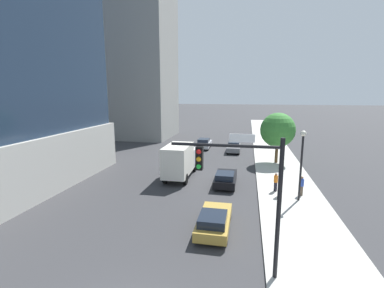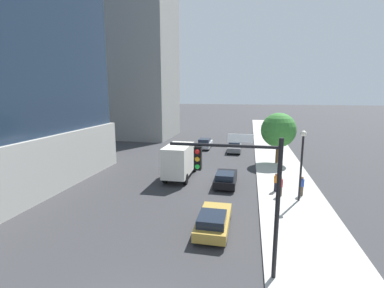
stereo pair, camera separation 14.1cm
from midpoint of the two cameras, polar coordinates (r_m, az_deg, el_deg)
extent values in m
cube|color=#B2AFA8|center=(29.07, 18.25, -6.80)|extent=(5.28, 120.00, 0.15)
cube|color=gray|center=(55.26, -11.24, 18.74)|extent=(12.46, 12.23, 33.05)
cube|color=gold|center=(51.37, -8.91, 24.15)|extent=(0.90, 0.90, 41.30)
cylinder|color=black|center=(13.00, 17.17, -13.03)|extent=(0.20, 0.20, 6.48)
cylinder|color=black|center=(12.13, 6.50, -0.31)|extent=(4.83, 0.14, 0.14)
cube|color=black|center=(12.40, 1.22, -2.96)|extent=(0.32, 0.36, 1.05)
sphere|color=red|center=(12.15, 1.06, -1.60)|extent=(0.22, 0.22, 0.22)
sphere|color=orange|center=(12.22, 1.06, -3.16)|extent=(0.22, 0.22, 0.22)
sphere|color=green|center=(12.31, 1.05, -4.70)|extent=(0.22, 0.22, 0.22)
cube|color=white|center=(12.03, 9.97, 1.20)|extent=(1.10, 0.04, 0.36)
cylinder|color=black|center=(22.93, 21.41, -4.77)|extent=(0.16, 0.16, 5.13)
sphere|color=silver|center=(22.40, 21.88, 2.02)|extent=(0.44, 0.44, 0.44)
cylinder|color=brown|center=(34.72, 16.94, -1.73)|extent=(0.36, 0.36, 2.44)
sphere|color=#387F33|center=(34.26, 17.19, 2.78)|extent=(4.09, 4.09, 4.09)
cube|color=#AD8938|center=(17.99, 4.42, -15.57)|extent=(1.91, 4.62, 0.60)
cube|color=#19212D|center=(16.97, 4.07, -15.20)|extent=(1.60, 1.99, 0.50)
cylinder|color=black|center=(19.61, 2.48, -14.05)|extent=(0.22, 0.65, 0.65)
cylinder|color=black|center=(19.45, 7.53, -14.35)|extent=(0.22, 0.65, 0.65)
cylinder|color=black|center=(16.84, 0.72, -18.44)|extent=(0.22, 0.65, 0.65)
cylinder|color=black|center=(16.65, 6.73, -18.88)|extent=(0.22, 0.65, 0.65)
cube|color=black|center=(26.13, 6.80, -7.13)|extent=(1.91, 4.55, 0.65)
cube|color=#19212D|center=(25.09, 6.66, -6.52)|extent=(1.60, 1.94, 0.48)
cylinder|color=black|center=(27.76, 5.32, -6.63)|extent=(0.22, 0.60, 0.60)
cylinder|color=black|center=(27.64, 8.80, -6.79)|extent=(0.22, 0.60, 0.60)
cylinder|color=black|center=(24.83, 4.54, -8.72)|extent=(0.22, 0.60, 0.60)
cylinder|color=black|center=(24.71, 8.45, -8.90)|extent=(0.22, 0.60, 0.60)
cube|color=#B7B7BC|center=(42.78, 2.38, -0.05)|extent=(1.93, 4.60, 0.67)
cube|color=#19212D|center=(42.42, 2.33, 0.71)|extent=(1.62, 2.20, 0.57)
cylinder|color=black|center=(44.48, 1.62, 0.00)|extent=(0.22, 0.66, 0.66)
cylinder|color=black|center=(44.23, 3.78, -0.08)|extent=(0.22, 0.66, 0.66)
cylinder|color=black|center=(41.46, 0.88, -0.78)|extent=(0.22, 0.66, 0.66)
cylinder|color=black|center=(41.19, 3.20, -0.87)|extent=(0.22, 0.66, 0.66)
cube|color=slate|center=(40.28, 8.51, -0.81)|extent=(1.81, 4.24, 0.65)
cube|color=#19212D|center=(40.26, 8.54, 0.07)|extent=(1.52, 2.11, 0.57)
cylinder|color=black|center=(41.79, 7.52, -0.76)|extent=(0.22, 0.69, 0.69)
cylinder|color=black|center=(41.72, 9.70, -0.84)|extent=(0.22, 0.69, 0.69)
cylinder|color=black|center=(38.97, 7.22, -1.58)|extent=(0.22, 0.69, 0.69)
cylinder|color=black|center=(38.89, 9.56, -1.66)|extent=(0.22, 0.69, 0.69)
cube|color=silver|center=(30.16, -1.47, -2.65)|extent=(2.25, 1.83, 1.95)
cube|color=silver|center=(26.90, -3.06, -3.30)|extent=(2.25, 4.55, 2.86)
cylinder|color=black|center=(30.65, -3.27, -4.52)|extent=(0.30, 1.03, 1.03)
cylinder|color=black|center=(30.23, 0.37, -4.72)|extent=(0.30, 1.03, 1.03)
cylinder|color=black|center=(26.53, -5.73, -6.98)|extent=(0.30, 1.03, 1.03)
cylinder|color=black|center=(26.03, -1.53, -7.27)|extent=(0.30, 1.03, 1.03)
cylinder|color=brown|center=(24.70, 21.48, -8.95)|extent=(0.28, 0.28, 0.79)
cylinder|color=#2D4CB2|center=(24.48, 21.59, -7.40)|extent=(0.34, 0.34, 0.61)
sphere|color=#997051|center=(24.37, 21.66, -6.48)|extent=(0.21, 0.21, 0.21)
cylinder|color=black|center=(25.02, 16.71, -8.43)|extent=(0.28, 0.28, 0.78)
cylinder|color=orange|center=(24.81, 16.80, -6.92)|extent=(0.34, 0.34, 0.60)
sphere|color=#997051|center=(24.69, 16.85, -6.03)|extent=(0.21, 0.21, 0.21)
cylinder|color=brown|center=(24.01, 17.59, -9.25)|extent=(0.28, 0.28, 0.80)
cylinder|color=red|center=(23.79, 17.69, -7.64)|extent=(0.34, 0.34, 0.62)
sphere|color=tan|center=(23.66, 17.75, -6.68)|extent=(0.22, 0.22, 0.22)
camera|label=1|loc=(0.07, -90.18, -0.03)|focal=25.80mm
camera|label=2|loc=(0.07, 89.82, 0.03)|focal=25.80mm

